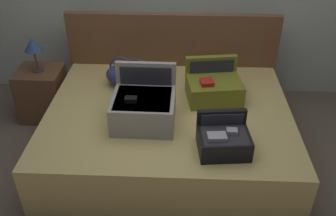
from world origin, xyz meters
name	(u,v)px	position (x,y,z in m)	size (l,w,h in m)	color
ground_plane	(167,185)	(0.00, 0.00, 0.00)	(12.00, 12.00, 0.00)	#6B5B4C
bed	(169,133)	(0.00, 0.40, 0.25)	(2.09, 1.65, 0.49)	tan
headboard	(172,62)	(0.00, 1.26, 0.52)	(2.13, 0.08, 1.03)	brown
hard_case_large	(144,107)	(-0.19, 0.22, 0.63)	(0.50, 0.48, 0.43)	gray
hard_case_medium	(214,87)	(0.39, 0.61, 0.61)	(0.51, 0.45, 0.33)	olive
hard_case_small	(223,140)	(0.42, -0.11, 0.59)	(0.40, 0.34, 0.27)	black
duffel_bag	(130,76)	(-0.37, 0.77, 0.61)	(0.53, 0.39, 0.31)	navy
pillow_near_headboard	(214,66)	(0.42, 1.06, 0.58)	(0.37, 0.24, 0.18)	white
nightstand	(43,94)	(-1.32, 0.97, 0.27)	(0.44, 0.40, 0.54)	brown
table_lamp	(33,46)	(-1.32, 0.97, 0.80)	(0.17, 0.17, 0.34)	#3F3833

